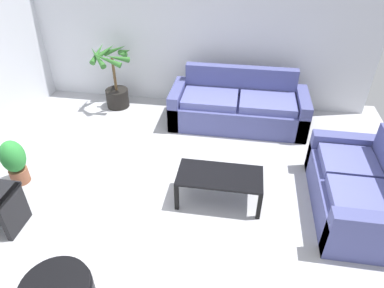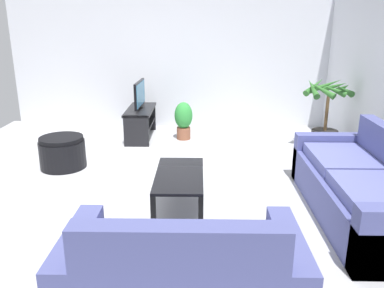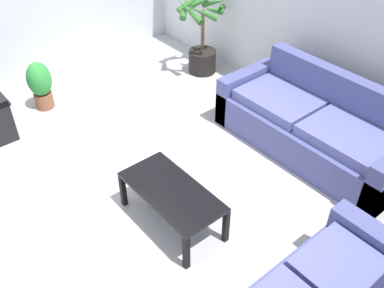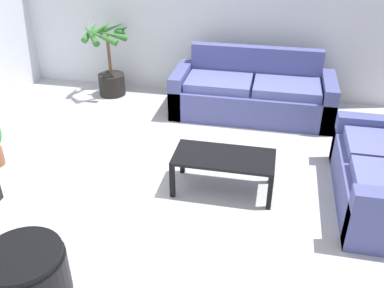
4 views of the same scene
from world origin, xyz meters
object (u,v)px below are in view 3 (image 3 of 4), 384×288
Objects in this scene: couch_main at (313,128)px; potted_palm at (202,40)px; coffee_table at (172,194)px; potted_plant_small at (40,84)px.

potted_palm reaches higher than couch_main.
couch_main is at bearing -6.62° from potted_palm.
couch_main is at bearing 86.07° from coffee_table.
potted_palm is at bearing 75.24° from potted_plant_small.
couch_main reaches higher than potted_plant_small.
coffee_table is 3.06m from potted_palm.
coffee_table is at bearing 1.37° from potted_plant_small.
coffee_table is 2.71m from potted_plant_small.
potted_palm is at bearing 133.81° from coffee_table.
potted_palm is (-2.25, 0.26, 0.20)m from couch_main.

